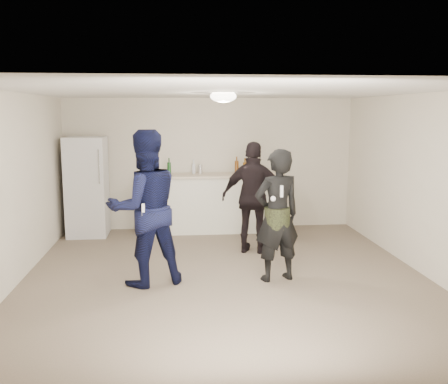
{
  "coord_description": "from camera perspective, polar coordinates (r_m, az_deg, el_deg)",
  "views": [
    {
      "loc": [
        -0.65,
        -6.55,
        2.24
      ],
      "look_at": [
        0.0,
        0.2,
        1.15
      ],
      "focal_mm": 40.0,
      "sensor_mm": 36.0,
      "label": 1
    }
  ],
  "objects": [
    {
      "name": "floor",
      "position": [
        6.95,
        0.16,
        -9.66
      ],
      "size": [
        6.0,
        6.0,
        0.0
      ],
      "primitive_type": "plane",
      "color": "#6B5B4C",
      "rests_on": "ground"
    },
    {
      "name": "ceiling",
      "position": [
        6.59,
        0.17,
        11.39
      ],
      "size": [
        6.0,
        6.0,
        0.0
      ],
      "primitive_type": "plane",
      "rotation": [
        3.14,
        0.0,
        0.0
      ],
      "color": "silver",
      "rests_on": "wall_back"
    },
    {
      "name": "wall_back",
      "position": [
        9.62,
        -1.61,
        3.22
      ],
      "size": [
        6.0,
        0.0,
        6.0
      ],
      "primitive_type": "plane",
      "rotation": [
        1.57,
        0.0,
        0.0
      ],
      "color": "beige",
      "rests_on": "floor"
    },
    {
      "name": "wall_front",
      "position": [
        3.74,
        4.75,
        -6.24
      ],
      "size": [
        6.0,
        0.0,
        6.0
      ],
      "primitive_type": "plane",
      "rotation": [
        -1.57,
        0.0,
        0.0
      ],
      "color": "beige",
      "rests_on": "floor"
    },
    {
      "name": "wall_left",
      "position": [
        6.95,
        -23.03,
        0.21
      ],
      "size": [
        0.0,
        6.0,
        6.0
      ],
      "primitive_type": "plane",
      "rotation": [
        1.57,
        0.0,
        1.57
      ],
      "color": "beige",
      "rests_on": "floor"
    },
    {
      "name": "wall_right",
      "position": [
        7.45,
        21.73,
        0.84
      ],
      "size": [
        0.0,
        6.0,
        6.0
      ],
      "primitive_type": "plane",
      "rotation": [
        1.57,
        0.0,
        -1.57
      ],
      "color": "beige",
      "rests_on": "floor"
    },
    {
      "name": "counter",
      "position": [
        9.4,
        -1.27,
        -1.38
      ],
      "size": [
        2.6,
        0.56,
        1.05
      ],
      "primitive_type": "cube",
      "color": "white",
      "rests_on": "floor"
    },
    {
      "name": "counter_top",
      "position": [
        9.32,
        -1.28,
        1.92
      ],
      "size": [
        2.68,
        0.64,
        0.04
      ],
      "primitive_type": "cube",
      "color": "beige",
      "rests_on": "counter"
    },
    {
      "name": "fridge",
      "position": [
        9.39,
        -15.38,
        0.6
      ],
      "size": [
        0.7,
        0.7,
        1.8
      ],
      "primitive_type": "cube",
      "color": "silver",
      "rests_on": "floor"
    },
    {
      "name": "fridge_handle",
      "position": [
        8.93,
        -14.12,
        2.81
      ],
      "size": [
        0.02,
        0.02,
        0.6
      ],
      "primitive_type": "cylinder",
      "color": "silver",
      "rests_on": "fridge"
    },
    {
      "name": "ceiling_dome",
      "position": [
        6.88,
        -0.08,
        10.88
      ],
      "size": [
        0.36,
        0.36,
        0.16
      ],
      "primitive_type": "ellipsoid",
      "color": "white",
      "rests_on": "ceiling"
    },
    {
      "name": "shaker",
      "position": [
        9.39,
        -2.73,
        2.61
      ],
      "size": [
        0.08,
        0.08,
        0.17
      ],
      "primitive_type": "cylinder",
      "color": "silver",
      "rests_on": "counter_top"
    },
    {
      "name": "man",
      "position": [
        6.52,
        -9.04,
        -1.85
      ],
      "size": [
        1.19,
        1.06,
        2.02
      ],
      "primitive_type": "imported",
      "rotation": [
        0.0,
        0.0,
        3.49
      ],
      "color": "#101544",
      "rests_on": "floor"
    },
    {
      "name": "woman",
      "position": [
        6.65,
        6.09,
        -2.69
      ],
      "size": [
        0.74,
        0.59,
        1.77
      ],
      "primitive_type": "imported",
      "rotation": [
        0.0,
        0.0,
        3.42
      ],
      "color": "black",
      "rests_on": "floor"
    },
    {
      "name": "camo_shorts",
      "position": [
        6.66,
        6.08,
        -2.98
      ],
      "size": [
        0.34,
        0.34,
        0.28
      ],
      "primitive_type": "cylinder",
      "color": "#2F3B1B",
      "rests_on": "woman"
    },
    {
      "name": "spectator",
      "position": [
        7.94,
        3.46,
        -0.66
      ],
      "size": [
        1.13,
        0.74,
        1.78
      ],
      "primitive_type": "imported",
      "rotation": [
        0.0,
        0.0,
        2.83
      ],
      "color": "black",
      "rests_on": "floor"
    },
    {
      "name": "remote_man",
      "position": [
        6.23,
        -9.2,
        -1.99
      ],
      "size": [
        0.04,
        0.04,
        0.15
      ],
      "primitive_type": "cube",
      "color": "white",
      "rests_on": "man"
    },
    {
      "name": "nunchuk_man",
      "position": [
        6.27,
        -8.07,
        -2.55
      ],
      "size": [
        0.07,
        0.07,
        0.07
      ],
      "primitive_type": "sphere",
      "color": "white",
      "rests_on": "man"
    },
    {
      "name": "remote_woman",
      "position": [
        6.34,
        6.59,
        0.09
      ],
      "size": [
        0.04,
        0.04,
        0.15
      ],
      "primitive_type": "cube",
      "color": "silver",
      "rests_on": "woman"
    },
    {
      "name": "nunchuk_woman",
      "position": [
        6.37,
        5.64,
        -0.77
      ],
      "size": [
        0.07,
        0.07,
        0.07
      ],
      "primitive_type": "sphere",
      "color": "silver",
      "rests_on": "woman"
    },
    {
      "name": "bottle_cluster",
      "position": [
        9.43,
        -0.34,
        2.82
      ],
      "size": [
        1.64,
        0.26,
        0.28
      ],
      "color": "#124014",
      "rests_on": "counter_top"
    }
  ]
}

